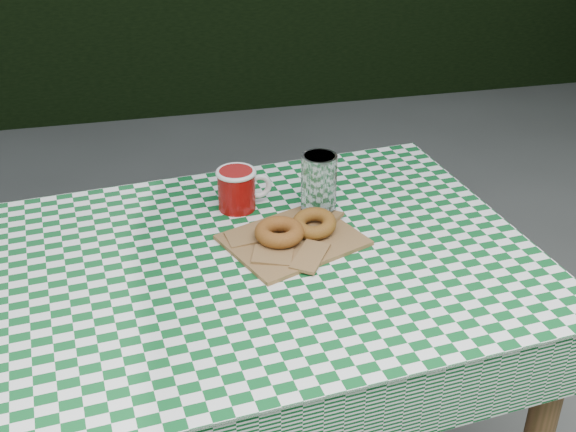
% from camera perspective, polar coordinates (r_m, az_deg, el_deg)
% --- Properties ---
extents(table, '(1.28, 0.92, 0.75)m').
position_cam_1_polar(table, '(1.69, -3.76, -14.46)').
color(table, brown).
rests_on(table, ground).
extents(tablecloth, '(1.30, 0.94, 0.01)m').
position_cam_1_polar(tablecloth, '(1.46, -4.25, -3.74)').
color(tablecloth, '#0C5121').
rests_on(tablecloth, table).
extents(paper_bag, '(0.32, 0.29, 0.01)m').
position_cam_1_polar(paper_bag, '(1.51, 0.40, -1.84)').
color(paper_bag, '#8D603D').
rests_on(paper_bag, tablecloth).
extents(bagel_front, '(0.12, 0.12, 0.03)m').
position_cam_1_polar(bagel_front, '(1.49, -0.68, -1.28)').
color(bagel_front, brown).
rests_on(bagel_front, paper_bag).
extents(bagel_back, '(0.13, 0.13, 0.03)m').
position_cam_1_polar(bagel_back, '(1.52, 2.07, -0.59)').
color(bagel_back, brown).
rests_on(bagel_back, paper_bag).
extents(coffee_mug, '(0.18, 0.18, 0.09)m').
position_cam_1_polar(coffee_mug, '(1.62, -4.08, 2.09)').
color(coffee_mug, maroon).
rests_on(coffee_mug, tablecloth).
extents(drinking_glass, '(0.09, 0.09, 0.14)m').
position_cam_1_polar(drinking_glass, '(1.59, 2.44, 2.46)').
color(drinking_glass, silver).
rests_on(drinking_glass, tablecloth).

